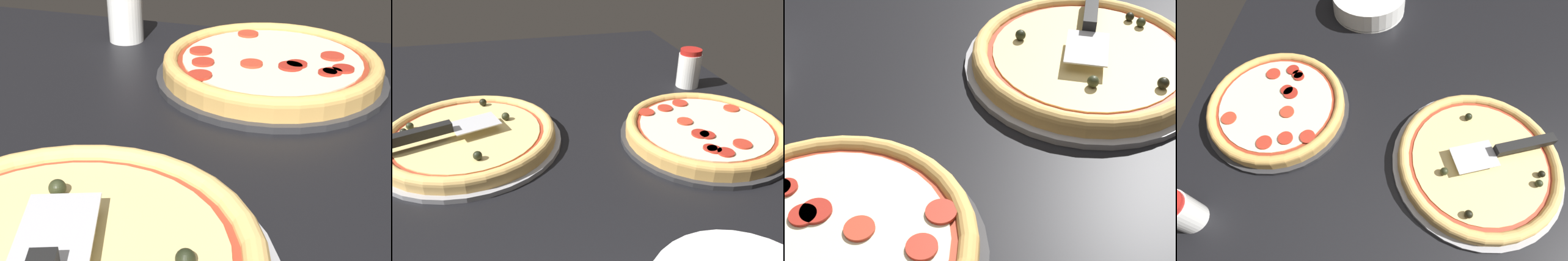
{
  "view_description": "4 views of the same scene",
  "coord_description": "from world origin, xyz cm",
  "views": [
    {
      "loc": [
        24.61,
        -47.06,
        34.61
      ],
      "look_at": [
        7.69,
        8.26,
        3.0
      ],
      "focal_mm": 50.0,
      "sensor_mm": 36.0,
      "label": 1
    },
    {
      "loc": [
        77.32,
        -8.52,
        43.21
      ],
      "look_at": [
        7.69,
        8.26,
        3.0
      ],
      "focal_mm": 35.0,
      "sensor_mm": 36.0,
      "label": 2
    },
    {
      "loc": [
        -20.7,
        55.05,
        50.85
      ],
      "look_at": [
        7.69,
        8.26,
        3.0
      ],
      "focal_mm": 50.0,
      "sensor_mm": 36.0,
      "label": 3
    },
    {
      "loc": [
        -29.38,
        3.84,
        66.07
      ],
      "look_at": [
        7.69,
        8.26,
        3.0
      ],
      "focal_mm": 28.0,
      "sensor_mm": 36.0,
      "label": 4
    }
  ],
  "objects": [
    {
      "name": "pizza_back",
      "position": [
        12.55,
        33.3,
        2.72
      ],
      "size": [
        34.28,
        34.28,
        3.35
      ],
      "color": "tan",
      "rests_on": "pizza_pan_back"
    },
    {
      "name": "parmesan_shaker",
      "position": [
        -16.95,
        44.07,
        5.37
      ],
      "size": [
        6.5,
        6.5,
        10.92
      ],
      "color": "white",
      "rests_on": "ground_plane"
    },
    {
      "name": "ground_plane",
      "position": [
        0.0,
        0.0,
        -1.8
      ],
      "size": [
        155.56,
        113.7,
        3.6
      ],
      "primitive_type": "cube",
      "color": "black"
    },
    {
      "name": "pizza_pan_back",
      "position": [
        12.55,
        33.31,
        0.5
      ],
      "size": [
        36.46,
        36.46,
        1.0
      ],
      "primitive_type": "cylinder",
      "color": "#2D2D30",
      "rests_on": "ground_plane"
    }
  ]
}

